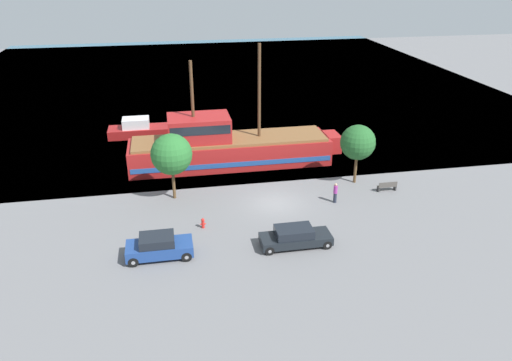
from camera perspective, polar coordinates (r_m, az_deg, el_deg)
name	(u,v)px	position (r m, az deg, el deg)	size (l,w,h in m)	color
ground_plane	(275,203)	(39.60, 2.23, -2.63)	(160.00, 160.00, 0.00)	slate
water_surface	(215,79)	(80.79, -4.75, 11.45)	(80.00, 80.00, 0.00)	#38667F
pirate_ship	(226,147)	(46.47, -3.43, 3.87)	(19.79, 4.61, 11.03)	#A31E1E
moored_boat_dockside	(140,129)	(55.72, -13.08, 5.73)	(7.02, 2.53, 1.99)	maroon
parked_car_curb_front	(159,247)	(33.12, -11.03, -7.42)	(4.27, 1.95, 1.56)	navy
parked_car_curb_mid	(295,237)	(33.83, 4.49, -6.43)	(4.80, 1.86, 1.38)	black
fire_hydrant	(203,223)	(36.15, -6.09, -4.83)	(0.42, 0.25, 0.76)	red
bench_promenade_east	(387,186)	(42.84, 14.77, -0.64)	(1.60, 0.45, 0.85)	#4C4742
pedestrian_walking_near	(335,193)	(39.86, 9.05, -1.40)	(0.32, 0.32, 1.65)	#232838
tree_row_east	(171,154)	(39.46, -9.64, 2.96)	(3.25, 3.25, 5.42)	brown
tree_row_mideast	(358,142)	(42.67, 11.56, 4.28)	(2.96, 2.96, 5.15)	brown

